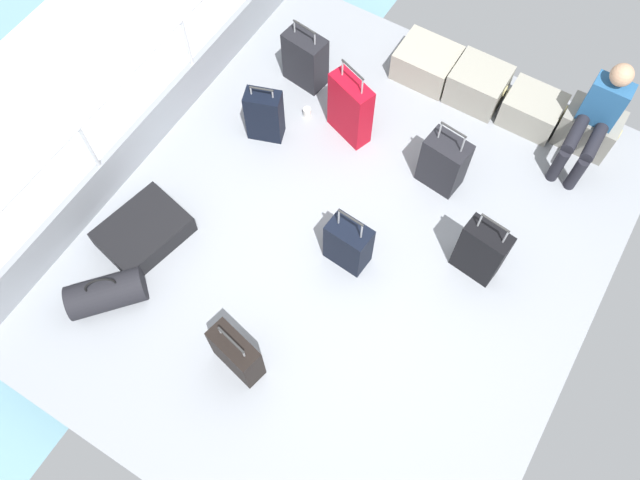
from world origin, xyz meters
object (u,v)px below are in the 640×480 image
suitcase_3 (350,109)px  paper_cup (307,112)px  suitcase_0 (481,251)px  suitcase_5 (348,244)px  cargo_crate_3 (588,128)px  passenger_seated (597,117)px  cargo_crate_1 (478,85)px  suitcase_6 (265,115)px  cargo_crate_2 (532,110)px  suitcase_7 (236,354)px  suitcase_1 (444,163)px  suitcase_4 (305,59)px  duffel_bag (106,293)px  cargo_crate_0 (426,63)px  suitcase_2 (144,232)px

suitcase_3 → paper_cup: bearing=-174.1°
suitcase_0 → suitcase_5: 1.13m
cargo_crate_3 → passenger_seated: bearing=-90.0°
cargo_crate_1 → paper_cup: 1.74m
cargo_crate_1 → paper_cup: size_ratio=5.67×
cargo_crate_3 → suitcase_6: bearing=-150.2°
cargo_crate_2 → suitcase_7: size_ratio=0.92×
cargo_crate_3 → suitcase_3: 2.31m
suitcase_1 → cargo_crate_2: bearing=67.8°
suitcase_4 → duffel_bag: bearing=-92.8°
suitcase_4 → suitcase_7: size_ratio=1.20×
suitcase_5 → suitcase_7: bearing=-101.8°
cargo_crate_3 → duffel_bag: 4.73m
suitcase_7 → paper_cup: (-0.88, 2.47, -0.21)m
suitcase_6 → duffel_bag: suitcase_6 is taller
cargo_crate_2 → cargo_crate_0: bearing=-179.6°
suitcase_0 → paper_cup: suitcase_0 is taller
cargo_crate_0 → suitcase_4: 1.25m
cargo_crate_3 → suitcase_3: suitcase_3 is taller
cargo_crate_2 → suitcase_2: bearing=-128.8°
cargo_crate_2 → suitcase_3: size_ratio=0.63×
passenger_seated → suitcase_4: size_ratio=1.49×
cargo_crate_3 → suitcase_3: (-2.03, -1.10, 0.15)m
passenger_seated → suitcase_1: passenger_seated is taller
suitcase_3 → suitcase_0: bearing=-22.5°
cargo_crate_0 → suitcase_0: 2.25m
suitcase_3 → suitcase_2: bearing=-116.3°
duffel_bag → suitcase_0: bearing=37.1°
cargo_crate_3 → suitcase_6: size_ratio=0.81×
cargo_crate_0 → suitcase_4: (-1.03, -0.71, 0.13)m
cargo_crate_0 → paper_cup: (-0.77, -1.10, -0.12)m
cargo_crate_3 → suitcase_1: (-1.00, -1.15, 0.09)m
cargo_crate_3 → suitcase_2: (-3.02, -3.10, -0.10)m
cargo_crate_0 → cargo_crate_1: 0.58m
cargo_crate_2 → paper_cup: cargo_crate_2 is taller
suitcase_3 → duffel_bag: bearing=-108.1°
cargo_crate_1 → suitcase_1: bearing=-82.8°
suitcase_0 → suitcase_5: bearing=-153.6°
suitcase_7 → paper_cup: size_ratio=6.25×
suitcase_4 → cargo_crate_3: bearing=15.5°
cargo_crate_1 → cargo_crate_3: size_ratio=1.01×
cargo_crate_1 → suitcase_7: (-0.47, -3.56, 0.06)m
cargo_crate_1 → suitcase_3: (-0.89, -1.05, 0.17)m
cargo_crate_3 → suitcase_6: 3.13m
cargo_crate_2 → suitcase_0: bearing=-82.6°
suitcase_1 → suitcase_5: (-0.33, -1.17, -0.03)m
cargo_crate_2 → paper_cup: size_ratio=5.76×
suitcase_1 → suitcase_6: suitcase_1 is taller
suitcase_0 → suitcase_7: bearing=-125.4°
suitcase_2 → suitcase_6: (0.30, 1.55, 0.19)m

